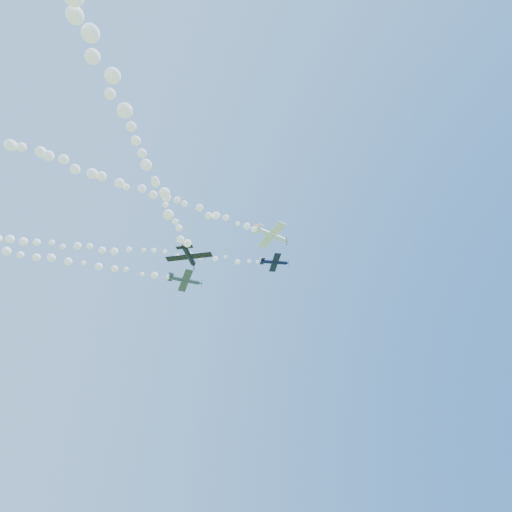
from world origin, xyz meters
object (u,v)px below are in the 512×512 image
plane_white (271,235)px  plane_black (189,256)px  plane_navy (275,262)px  plane_grey (185,280)px

plane_white → plane_black: (-19.60, -8.33, -15.98)m
plane_white → plane_navy: bearing=53.6°
plane_grey → plane_black: bearing=-98.5°
plane_white → plane_black: size_ratio=1.31×
plane_white → plane_grey: 19.77m
plane_navy → plane_grey: bearing=-177.2°
plane_grey → plane_black: (-7.82, -22.76, -9.32)m
plane_black → plane_navy: bearing=-20.6°
plane_navy → plane_black: 34.70m
plane_white → plane_grey: plane_white is taller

